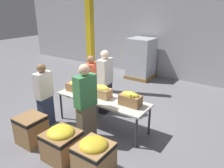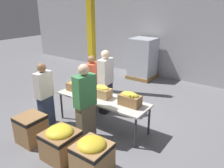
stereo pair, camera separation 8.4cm
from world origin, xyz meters
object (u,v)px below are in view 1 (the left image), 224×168
object	(u,v)px
sorting_table	(102,100)
donation_bin_0	(31,128)
banana_box_0	(77,86)
volunteer_2	(86,104)
volunteer_0	(105,82)
volunteer_1	(44,96)
donation_bin_1	(62,142)
banana_box_1	(102,91)
volunteer_3	(92,83)
banana_box_2	(130,99)
support_pillar	(90,32)
pallet_stack_0	(141,59)
donation_bin_2	(94,157)

from	to	relation	value
sorting_table	donation_bin_0	size ratio (longest dim) A/B	3.73
banana_box_0	volunteer_2	distance (m)	1.08
volunteer_0	donation_bin_0	xyz separation A→B (m)	(-0.46, -2.08, -0.53)
volunteer_2	volunteer_1	bearing A→B (deg)	102.85
donation_bin_1	banana_box_0	bearing A→B (deg)	122.04
banana_box_1	donation_bin_0	xyz separation A→B (m)	(-0.83, -1.44, -0.57)
banana_box_0	volunteer_3	distance (m)	0.62
sorting_table	donation_bin_1	distance (m)	1.44
banana_box_2	volunteer_2	xyz separation A→B (m)	(-0.69, -0.68, -0.05)
banana_box_1	banana_box_2	distance (m)	0.77
support_pillar	volunteer_1	bearing A→B (deg)	-77.01
volunteer_1	pallet_stack_0	bearing A→B (deg)	-7.10
sorting_table	support_pillar	world-z (taller)	support_pillar
donation_bin_1	support_pillar	xyz separation A→B (m)	(-1.80, 3.10, 1.64)
banana_box_0	banana_box_1	xyz separation A→B (m)	(0.78, 0.04, 0.02)
banana_box_1	banana_box_2	bearing A→B (deg)	0.02
volunteer_2	pallet_stack_0	size ratio (longest dim) A/B	1.09
donation_bin_1	donation_bin_0	bearing A→B (deg)	180.00
banana_box_2	donation_bin_1	world-z (taller)	banana_box_2
volunteer_2	sorting_table	bearing A→B (deg)	12.90
banana_box_0	pallet_stack_0	xyz separation A→B (m)	(-0.16, 3.89, -0.09)
donation_bin_0	pallet_stack_0	bearing A→B (deg)	91.23
banana_box_0	donation_bin_1	size ratio (longest dim) A/B	0.71
volunteer_3	donation_bin_2	xyz separation A→B (m)	(1.69, -2.02, -0.39)
banana_box_0	banana_box_2	xyz separation A→B (m)	(1.55, 0.04, 0.03)
banana_box_0	pallet_stack_0	size ratio (longest dim) A/B	0.30
sorting_table	banana_box_2	xyz separation A→B (m)	(0.74, 0.04, 0.21)
banana_box_2	donation_bin_0	bearing A→B (deg)	-137.88
banana_box_2	pallet_stack_0	distance (m)	4.22
banana_box_1	donation_bin_0	size ratio (longest dim) A/B	0.69
donation_bin_1	volunteer_1	bearing A→B (deg)	151.74
volunteer_0	donation_bin_1	distance (m)	2.19
banana_box_0	pallet_stack_0	world-z (taller)	pallet_stack_0
sorting_table	banana_box_0	size ratio (longest dim) A/B	4.77
banana_box_1	donation_bin_2	size ratio (longest dim) A/B	0.59
volunteer_2	banana_box_2	bearing A→B (deg)	-36.79
banana_box_0	volunteer_2	bearing A→B (deg)	-36.97
volunteer_0	volunteer_1	xyz separation A→B (m)	(-0.77, -1.41, -0.08)
sorting_table	donation_bin_2	bearing A→B (deg)	-58.29
volunteer_2	pallet_stack_0	bearing A→B (deg)	21.09
volunteer_0	volunteer_2	bearing A→B (deg)	12.73
banana_box_0	volunteer_1	xyz separation A→B (m)	(-0.36, -0.74, -0.09)
banana_box_0	donation_bin_2	distance (m)	2.25
banana_box_0	volunteer_1	world-z (taller)	volunteer_1
donation_bin_0	donation_bin_2	bearing A→B (deg)	-0.00
donation_bin_0	pallet_stack_0	xyz separation A→B (m)	(-0.11, 5.30, 0.45)
banana_box_2	donation_bin_2	bearing A→B (deg)	-84.92
donation_bin_2	pallet_stack_0	bearing A→B (deg)	109.15
volunteer_1	banana_box_0	bearing A→B (deg)	-30.31
donation_bin_0	donation_bin_1	world-z (taller)	donation_bin_1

